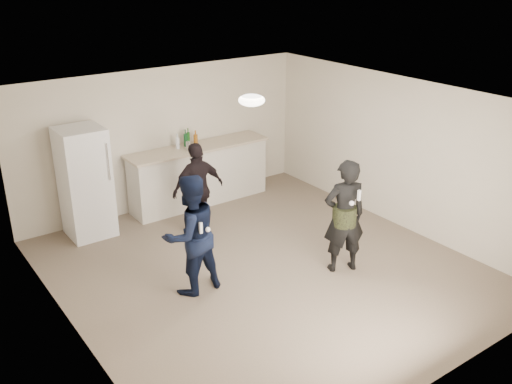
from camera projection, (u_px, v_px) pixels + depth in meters
floor at (264, 269)px, 8.35m from camera, size 6.00×6.00×0.00m
ceiling at (265, 101)px, 7.39m from camera, size 6.00×6.00×0.00m
wall_back at (164, 138)px, 10.12m from camera, size 6.00×0.00×6.00m
wall_front at (445, 283)px, 5.62m from camera, size 6.00×0.00×6.00m
wall_left at (68, 244)px, 6.39m from camera, size 0.00×6.00×6.00m
wall_right at (399, 153)px, 9.36m from camera, size 0.00×6.00×6.00m
counter at (199, 176)px, 10.42m from camera, size 2.60×0.56×1.05m
counter_top at (198, 147)px, 10.21m from camera, size 2.68×0.64×0.04m
fridge at (85, 183)px, 9.07m from camera, size 0.70×0.70×1.80m
fridge_handle at (108, 162)px, 8.79m from camera, size 0.02×0.02×0.60m
ceiling_dome at (252, 100)px, 7.64m from camera, size 0.36×0.36×0.16m
shaker at (188, 146)px, 9.94m from camera, size 0.08×0.08×0.17m
man at (191, 235)px, 7.51m from camera, size 0.85×0.68×1.67m
woman at (344, 216)px, 8.03m from camera, size 0.72×0.60×1.69m
camo_shorts at (344, 216)px, 8.03m from camera, size 0.34×0.34×0.28m
spectator at (198, 189)px, 9.17m from camera, size 0.91×0.39×1.54m
remote_man at (201, 228)px, 7.22m from camera, size 0.04×0.04×0.15m
nunchuk_man at (208, 230)px, 7.33m from camera, size 0.07×0.07×0.07m
remote_woman at (359, 195)px, 7.69m from camera, size 0.04×0.04×0.15m
nunchuk_woman at (352, 203)px, 7.69m from camera, size 0.07×0.07×0.07m
bottle_cluster at (187, 140)px, 10.17m from camera, size 0.46×0.10×0.25m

